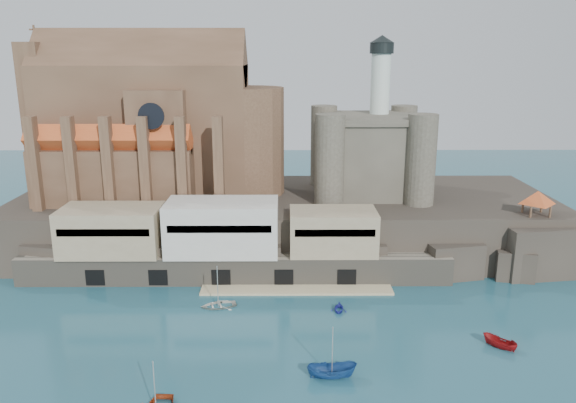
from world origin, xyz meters
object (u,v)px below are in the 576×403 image
(pavilion, at_px, (537,199))
(boat_2, at_px, (332,378))
(church, at_px, (156,130))
(castle_keep, at_px, (369,150))

(pavilion, distance_m, boat_2, 50.47)
(church, distance_m, boat_2, 60.90)
(pavilion, bearing_deg, church, 166.52)
(castle_keep, xyz_separation_m, boat_2, (-10.52, -47.58, -18.31))
(church, distance_m, castle_keep, 40.39)
(church, xyz_separation_m, boat_2, (29.68, -48.36, -22.13))
(church, height_order, pavilion, church)
(castle_keep, height_order, pavilion, castle_keep)
(church, bearing_deg, boat_2, -58.46)
(church, relative_size, boat_2, 8.18)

